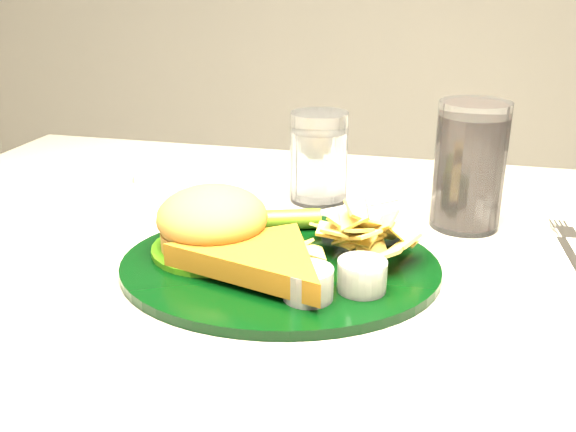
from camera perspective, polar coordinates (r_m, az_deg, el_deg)
name	(u,v)px	position (r m, az deg, el deg)	size (l,w,h in m)	color
dinner_plate	(280,238)	(0.67, -0.75, -1.93)	(0.34, 0.28, 0.08)	black
water_glass	(319,157)	(0.88, 2.76, 5.23)	(0.08, 0.08, 0.12)	white
cola_glass	(469,166)	(0.81, 15.82, 4.32)	(0.08, 0.08, 0.16)	black
fork_napkin	(572,257)	(0.77, 23.90, -3.31)	(0.12, 0.16, 0.01)	silver
spoon	(186,254)	(0.72, -9.06, -3.37)	(0.04, 0.16, 0.01)	silver
ramekin	(146,174)	(0.99, -12.49, 3.67)	(0.04, 0.04, 0.02)	silver
wrapped_straw	(332,211)	(0.85, 3.93, 0.48)	(0.21, 0.07, 0.01)	white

